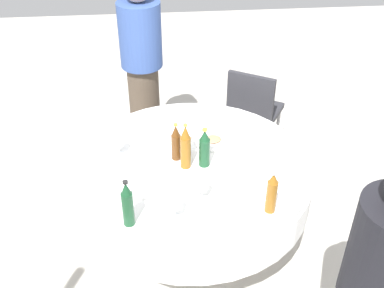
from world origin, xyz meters
The scene contains 17 objects.
ground_plane centered at (0.00, 0.00, 0.00)m, with size 10.00×10.00×0.00m, color #B7B2A8.
dining_table centered at (0.00, 0.00, 0.59)m, with size 1.54×1.54×0.74m.
bottle_dark_green_right centered at (-0.07, 0.04, 0.87)m, with size 0.07×0.07×0.27m.
bottle_amber_rear centered at (-0.39, 0.49, 0.87)m, with size 0.06×0.06×0.27m.
bottle_brown_north centered at (0.10, -0.05, 0.86)m, with size 0.06×0.06×0.26m.
bottle_dark_green_outer centered at (0.39, 0.52, 0.88)m, with size 0.06×0.06×0.29m.
bottle_amber_left centered at (0.04, 0.05, 0.89)m, with size 0.07×0.07×0.31m.
wine_glass_outer centered at (0.02, -0.11, 0.84)m, with size 0.07×0.07×0.14m.
wine_glass_left centered at (0.46, -0.13, 0.83)m, with size 0.07×0.07×0.13m.
wine_glass_south centered at (-0.02, 0.36, 0.84)m, with size 0.07×0.07×0.14m.
wine_glass_west centered at (0.14, 0.50, 0.84)m, with size 0.07×0.07×0.14m.
plate_inner centered at (-0.16, -0.20, 0.75)m, with size 0.24×0.24×0.04m.
plate_east centered at (-0.42, 0.02, 0.75)m, with size 0.23×0.23×0.02m.
knife_rear centered at (0.33, 0.09, 0.74)m, with size 0.18×0.02×0.01m, color silver.
knife_north centered at (0.18, -0.30, 0.74)m, with size 0.18×0.02×0.01m, color silver.
person_rear centered at (0.30, -1.14, 0.85)m, with size 0.34×0.34×1.63m.
chair_south centered at (-0.62, -1.01, 0.52)m, with size 0.55×0.55×0.87m.
Camera 1 is at (0.22, 2.36, 2.53)m, focal length 43.36 mm.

